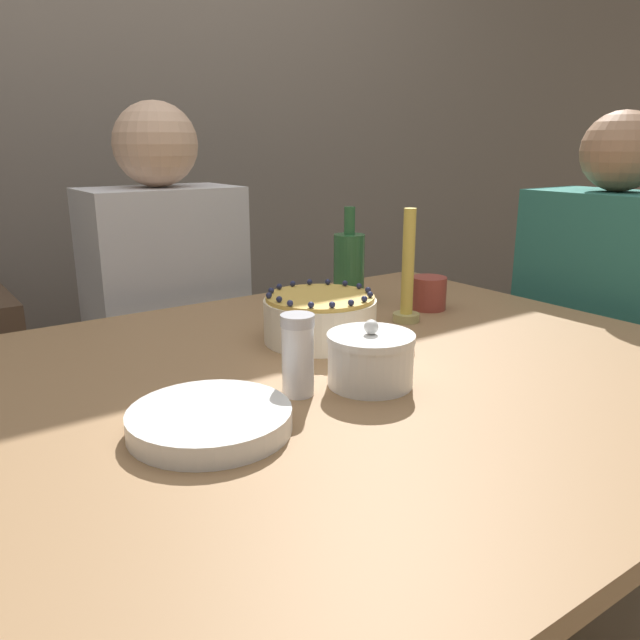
# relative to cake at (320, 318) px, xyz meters

# --- Properties ---
(wall_behind) EXTENTS (8.00, 0.05, 2.60)m
(wall_behind) POSITION_rel_cake_xyz_m (-0.09, 1.24, 0.52)
(wall_behind) COLOR slate
(wall_behind) RESTS_ON ground_plane
(dining_table) EXTENTS (1.46, 1.16, 0.73)m
(dining_table) POSITION_rel_cake_xyz_m (-0.09, -0.16, -0.14)
(dining_table) COLOR #936D47
(dining_table) RESTS_ON ground_plane
(cake) EXTENTS (0.22, 0.22, 0.10)m
(cake) POSITION_rel_cake_xyz_m (0.00, 0.00, 0.00)
(cake) COLOR #EFE5CC
(cake) RESTS_ON dining_table
(sugar_bowl) EXTENTS (0.14, 0.14, 0.11)m
(sugar_bowl) POSITION_rel_cake_xyz_m (-0.07, -0.24, -0.00)
(sugar_bowl) COLOR white
(sugar_bowl) RESTS_ON dining_table
(sugar_shaker) EXTENTS (0.05, 0.05, 0.13)m
(sugar_shaker) POSITION_rel_cake_xyz_m (-0.19, -0.21, 0.02)
(sugar_shaker) COLOR white
(sugar_shaker) RESTS_ON dining_table
(plate_stack) EXTENTS (0.23, 0.23, 0.03)m
(plate_stack) POSITION_rel_cake_xyz_m (-0.36, -0.25, -0.03)
(plate_stack) COLOR white
(plate_stack) RESTS_ON dining_table
(candle) EXTENTS (0.06, 0.06, 0.25)m
(candle) POSITION_rel_cake_xyz_m (0.24, 0.00, 0.05)
(candle) COLOR tan
(candle) RESTS_ON dining_table
(bottle) EXTENTS (0.08, 0.08, 0.24)m
(bottle) POSITION_rel_cake_xyz_m (0.24, 0.21, 0.04)
(bottle) COLOR #2D6638
(bottle) RESTS_ON dining_table
(cup) EXTENTS (0.08, 0.08, 0.08)m
(cup) POSITION_rel_cake_xyz_m (0.35, 0.05, -0.01)
(cup) COLOR #993D33
(cup) RESTS_ON dining_table
(person_man_blue_shirt) EXTENTS (0.40, 0.34, 1.22)m
(person_man_blue_shirt) POSITION_rel_cake_xyz_m (-0.08, 0.62, -0.25)
(person_man_blue_shirt) COLOR #473D33
(person_man_blue_shirt) RESTS_ON ground_plane
(person_woman_floral) EXTENTS (0.34, 0.40, 1.19)m
(person_woman_floral) POSITION_rel_cake_xyz_m (0.83, -0.11, -0.26)
(person_woman_floral) COLOR #473D33
(person_woman_floral) RESTS_ON ground_plane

